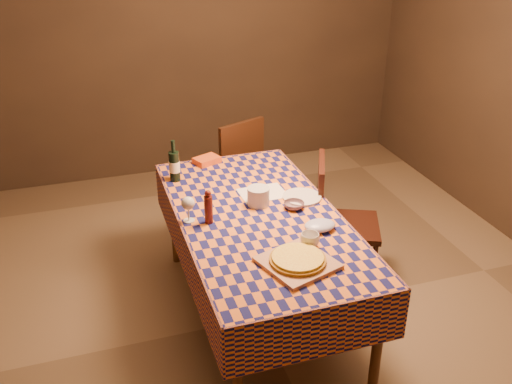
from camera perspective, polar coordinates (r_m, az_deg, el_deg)
room at (r=3.15m, az=0.28°, el=6.94°), size 5.00×5.10×2.70m
dining_table at (r=3.43m, az=0.26°, el=-3.44°), size 0.94×1.84×0.77m
cutting_board at (r=2.95m, az=4.18°, el=-7.07°), size 0.42×0.42×0.02m
pizza at (r=2.93m, az=4.19°, el=-6.67°), size 0.33×0.33×0.03m
pepper_mill at (r=3.28m, az=-4.78°, el=-1.58°), size 0.06×0.06×0.21m
bowl at (r=3.46m, az=3.82°, el=-1.34°), size 0.13×0.13×0.04m
wine_glass at (r=3.30m, az=-6.81°, el=-1.21°), size 0.08×0.08×0.16m
wine_bottle at (r=3.81m, az=-8.16°, el=2.62°), size 0.09×0.09×0.29m
deli_tub at (r=3.48m, az=0.24°, el=-0.43°), size 0.16×0.16×0.11m
takeout_container at (r=4.08m, az=-4.94°, el=3.19°), size 0.21×0.18×0.04m
white_plate at (r=3.59m, az=4.61°, el=-0.50°), size 0.31×0.31×0.01m
tumbler at (r=3.08m, az=5.41°, el=-4.83°), size 0.13×0.13×0.08m
flour_patch at (r=3.64m, az=0.66°, el=-0.11°), size 0.29×0.23×0.00m
flour_bag at (r=3.25m, az=6.41°, el=-3.34°), size 0.20×0.17×0.05m
chair_far at (r=4.63m, az=-2.30°, el=2.59°), size 0.55×0.55×0.93m
chair_right at (r=3.92m, az=8.00°, el=-2.44°), size 0.56×0.56×0.93m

